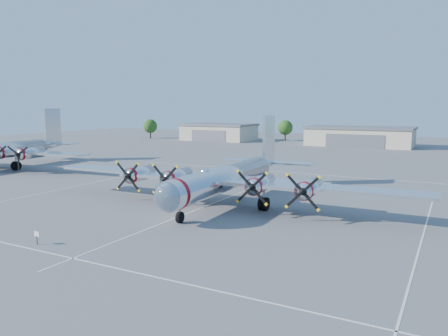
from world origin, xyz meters
The scene contains 9 objects.
ground centered at (0.00, 0.00, 0.00)m, with size 260.00×260.00×0.00m, color #565658.
parking_lines centered at (0.00, -1.75, 0.01)m, with size 60.00×50.08×0.01m.
hangar_west centered at (-45.00, 81.96, 2.71)m, with size 22.60×14.60×5.40m.
hangar_center centered at (0.00, 81.96, 2.71)m, with size 28.60×14.60×5.40m.
tree_far_west centered at (-70.00, 78.00, 4.22)m, with size 4.80×4.80×6.64m.
tree_west centered at (-25.00, 90.00, 4.22)m, with size 4.80×4.80×6.64m.
main_bomber_b29 centered at (1.19, 0.06, 0.00)m, with size 43.78×29.95×9.68m, color silver, non-canonical shape.
bomber_west centered at (-47.92, 6.79, 0.00)m, with size 39.95×28.28×10.55m, color silver, non-canonical shape.
info_placard centered at (-4.94, -21.05, 0.77)m, with size 0.57×0.07×1.09m.
Camera 1 is at (23.99, -43.62, 10.90)m, focal length 35.00 mm.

